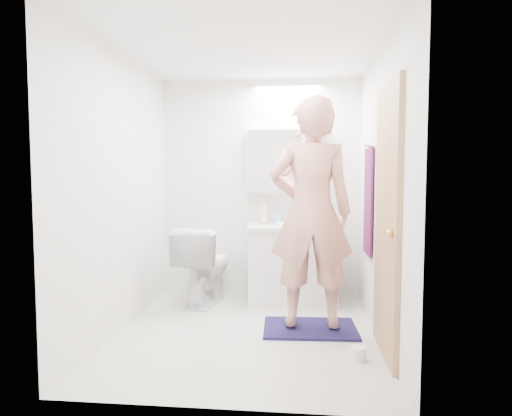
# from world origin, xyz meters

# --- Properties ---
(floor) EXTENTS (2.50, 2.50, 0.00)m
(floor) POSITION_xyz_m (0.00, 0.00, 0.00)
(floor) COLOR silver
(floor) RESTS_ON ground
(ceiling) EXTENTS (2.50, 2.50, 0.00)m
(ceiling) POSITION_xyz_m (0.00, 0.00, 2.40)
(ceiling) COLOR white
(ceiling) RESTS_ON floor
(wall_back) EXTENTS (2.50, 0.00, 2.50)m
(wall_back) POSITION_xyz_m (0.00, 1.25, 1.20)
(wall_back) COLOR white
(wall_back) RESTS_ON floor
(wall_front) EXTENTS (2.50, 0.00, 2.50)m
(wall_front) POSITION_xyz_m (0.00, -1.25, 1.20)
(wall_front) COLOR white
(wall_front) RESTS_ON floor
(wall_left) EXTENTS (0.00, 2.50, 2.50)m
(wall_left) POSITION_xyz_m (-1.10, 0.00, 1.20)
(wall_left) COLOR white
(wall_left) RESTS_ON floor
(wall_right) EXTENTS (0.00, 2.50, 2.50)m
(wall_right) POSITION_xyz_m (1.10, 0.00, 1.20)
(wall_right) COLOR white
(wall_right) RESTS_ON floor
(vanity_cabinet) EXTENTS (0.90, 0.55, 0.78)m
(vanity_cabinet) POSITION_xyz_m (0.38, 0.96, 0.39)
(vanity_cabinet) COLOR white
(vanity_cabinet) RESTS_ON floor
(countertop) EXTENTS (0.95, 0.58, 0.04)m
(countertop) POSITION_xyz_m (0.38, 0.96, 0.80)
(countertop) COLOR white
(countertop) RESTS_ON vanity_cabinet
(sink_basin) EXTENTS (0.36, 0.36, 0.03)m
(sink_basin) POSITION_xyz_m (0.38, 0.99, 0.84)
(sink_basin) COLOR white
(sink_basin) RESTS_ON countertop
(faucet) EXTENTS (0.02, 0.02, 0.16)m
(faucet) POSITION_xyz_m (0.38, 1.19, 0.90)
(faucet) COLOR silver
(faucet) RESTS_ON countertop
(medicine_cabinet) EXTENTS (0.88, 0.14, 0.70)m
(medicine_cabinet) POSITION_xyz_m (0.30, 1.18, 1.50)
(medicine_cabinet) COLOR white
(medicine_cabinet) RESTS_ON wall_back
(mirror_panel) EXTENTS (0.84, 0.01, 0.66)m
(mirror_panel) POSITION_xyz_m (0.30, 1.10, 1.50)
(mirror_panel) COLOR silver
(mirror_panel) RESTS_ON medicine_cabinet
(toilet) EXTENTS (0.57, 0.85, 0.81)m
(toilet) POSITION_xyz_m (-0.56, 0.85, 0.41)
(toilet) COLOR white
(toilet) RESTS_ON floor
(bath_rug) EXTENTS (0.82, 0.58, 0.02)m
(bath_rug) POSITION_xyz_m (0.54, 0.12, 0.01)
(bath_rug) COLOR #14123B
(bath_rug) RESTS_ON floor
(person) EXTENTS (0.73, 0.50, 1.95)m
(person) POSITION_xyz_m (0.54, 0.12, 1.02)
(person) COLOR tan
(person) RESTS_ON bath_rug
(door) EXTENTS (0.04, 0.80, 2.00)m
(door) POSITION_xyz_m (1.08, -0.35, 1.00)
(door) COLOR tan
(door) RESTS_ON wall_right
(door_knob) EXTENTS (0.06, 0.06, 0.06)m
(door_knob) POSITION_xyz_m (1.04, -0.65, 0.95)
(door_knob) COLOR gold
(door_knob) RESTS_ON door
(towel) EXTENTS (0.02, 0.42, 1.00)m
(towel) POSITION_xyz_m (1.08, 0.55, 1.10)
(towel) COLOR #19123A
(towel) RESTS_ON wall_right
(towel_hook) EXTENTS (0.07, 0.02, 0.02)m
(towel_hook) POSITION_xyz_m (1.07, 0.55, 1.62)
(towel_hook) COLOR silver
(towel_hook) RESTS_ON wall_right
(soap_bottle_a) EXTENTS (0.10, 0.10, 0.25)m
(soap_bottle_a) POSITION_xyz_m (0.05, 1.11, 0.94)
(soap_bottle_a) COLOR beige
(soap_bottle_a) RESTS_ON countertop
(soap_bottle_b) EXTENTS (0.09, 0.10, 0.18)m
(soap_bottle_b) POSITION_xyz_m (0.20, 1.15, 0.91)
(soap_bottle_b) COLOR #63AFD4
(soap_bottle_b) RESTS_ON countertop
(toothbrush_cup) EXTENTS (0.14, 0.14, 0.10)m
(toothbrush_cup) POSITION_xyz_m (0.65, 1.12, 0.87)
(toothbrush_cup) COLOR #4270C6
(toothbrush_cup) RESTS_ON countertop
(toilet_paper_roll) EXTENTS (0.11, 0.11, 0.10)m
(toilet_paper_roll) POSITION_xyz_m (0.87, -0.49, 0.05)
(toilet_paper_roll) COLOR white
(toilet_paper_roll) RESTS_ON floor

